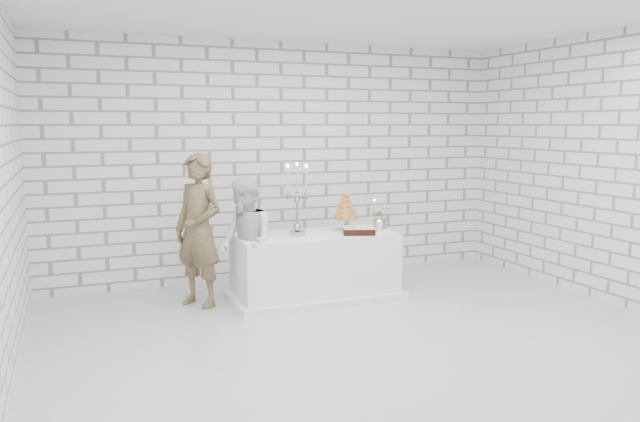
{
  "coord_description": "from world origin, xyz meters",
  "views": [
    {
      "loc": [
        -2.5,
        -5.12,
        1.98
      ],
      "look_at": [
        -0.05,
        1.05,
        1.05
      ],
      "focal_mm": 35.11,
      "sensor_mm": 36.0,
      "label": 1
    }
  ],
  "objects_px": {
    "candelabra": "(297,199)",
    "croquembouche": "(346,211)",
    "cake_table": "(315,266)",
    "bride": "(245,244)",
    "groom": "(199,230)"
  },
  "relations": [
    {
      "from": "candelabra",
      "to": "croquembouche",
      "type": "xyz_separation_m",
      "value": [
        0.64,
        0.13,
        -0.18
      ]
    },
    {
      "from": "candelabra",
      "to": "bride",
      "type": "bearing_deg",
      "value": -174.39
    },
    {
      "from": "croquembouche",
      "to": "groom",
      "type": "bearing_deg",
      "value": 175.85
    },
    {
      "from": "croquembouche",
      "to": "cake_table",
      "type": "bearing_deg",
      "value": -167.34
    },
    {
      "from": "cake_table",
      "to": "candelabra",
      "type": "relative_size",
      "value": 2.22
    },
    {
      "from": "groom",
      "to": "candelabra",
      "type": "distance_m",
      "value": 1.12
    },
    {
      "from": "cake_table",
      "to": "groom",
      "type": "relative_size",
      "value": 1.08
    },
    {
      "from": "groom",
      "to": "bride",
      "type": "distance_m",
      "value": 0.55
    },
    {
      "from": "bride",
      "to": "candelabra",
      "type": "distance_m",
      "value": 0.76
    },
    {
      "from": "cake_table",
      "to": "groom",
      "type": "bearing_deg",
      "value": 170.39
    },
    {
      "from": "cake_table",
      "to": "bride",
      "type": "bearing_deg",
      "value": -173.45
    },
    {
      "from": "groom",
      "to": "candelabra",
      "type": "relative_size",
      "value": 2.06
    },
    {
      "from": "groom",
      "to": "croquembouche",
      "type": "relative_size",
      "value": 3.65
    },
    {
      "from": "cake_table",
      "to": "croquembouche",
      "type": "height_order",
      "value": "croquembouche"
    },
    {
      "from": "groom",
      "to": "croquembouche",
      "type": "bearing_deg",
      "value": 48.93
    }
  ]
}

